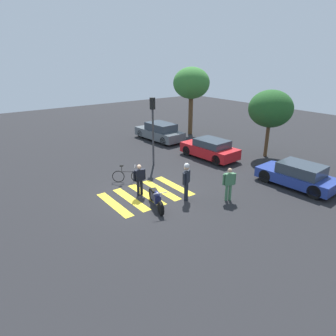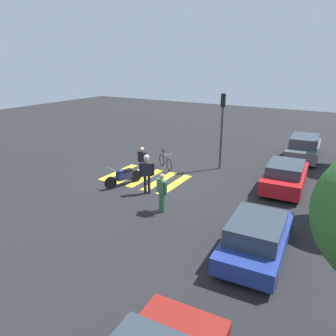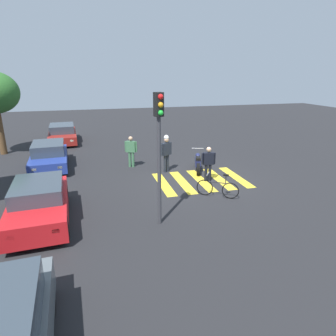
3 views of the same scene
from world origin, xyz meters
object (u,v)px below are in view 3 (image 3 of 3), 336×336
at_px(police_motorcycle, 198,162).
at_px(leaning_bicycle, 218,188).
at_px(pedestrian_bystander, 131,150).
at_px(car_red_convertible, 39,203).
at_px(officer_on_foot, 208,162).
at_px(officer_by_motorcycle, 166,150).
at_px(car_blue_hatchback, 49,156).
at_px(car_maroon_wagon, 62,134).
at_px(traffic_light_pole, 159,140).

bearing_deg(police_motorcycle, leaning_bicycle, 172.85).
xyz_separation_m(leaning_bicycle, pedestrian_bystander, (4.87, 2.76, 0.56)).
bearing_deg(car_red_convertible, officer_on_foot, -73.14).
bearing_deg(leaning_bicycle, police_motorcycle, -7.15).
bearing_deg(officer_by_motorcycle, leaning_bicycle, -162.03).
distance_m(officer_by_motorcycle, pedestrian_bystander, 2.03).
distance_m(leaning_bicycle, car_blue_hatchback, 9.15).
bearing_deg(police_motorcycle, car_red_convertible, 117.41).
distance_m(police_motorcycle, car_red_convertible, 7.90).
height_order(car_maroon_wagon, traffic_light_pole, traffic_light_pole).
xyz_separation_m(leaning_bicycle, car_maroon_wagon, (11.99, 6.69, 0.22)).
relative_size(car_red_convertible, traffic_light_pole, 0.97).
bearing_deg(police_motorcycle, traffic_light_pole, 146.85).
distance_m(police_motorcycle, officer_on_foot, 1.61).
distance_m(officer_on_foot, officer_by_motorcycle, 2.35).
relative_size(officer_by_motorcycle, pedestrian_bystander, 1.14).
height_order(police_motorcycle, car_red_convertible, car_red_convertible).
distance_m(car_maroon_wagon, traffic_light_pole, 14.25).
xyz_separation_m(police_motorcycle, car_blue_hatchback, (2.60, 7.36, 0.18)).
bearing_deg(police_motorcycle, car_maroon_wagon, 39.41).
bearing_deg(car_maroon_wagon, car_blue_hatchback, 177.55).
distance_m(police_motorcycle, car_blue_hatchback, 7.81).
relative_size(officer_on_foot, car_maroon_wagon, 0.37).
xyz_separation_m(leaning_bicycle, traffic_light_pole, (-1.52, 2.76, 2.48)).
distance_m(pedestrian_bystander, car_maroon_wagon, 8.14).
height_order(leaning_bicycle, officer_by_motorcycle, officer_by_motorcycle).
distance_m(car_red_convertible, car_blue_hatchback, 6.25).
distance_m(leaning_bicycle, officer_on_foot, 1.92).
bearing_deg(pedestrian_bystander, police_motorcycle, -115.63).
distance_m(officer_on_foot, pedestrian_bystander, 4.35).
height_order(officer_by_motorcycle, pedestrian_bystander, officer_by_motorcycle).
bearing_deg(pedestrian_bystander, traffic_light_pole, 179.99).
distance_m(officer_on_foot, traffic_light_pole, 4.94).
distance_m(pedestrian_bystander, car_blue_hatchback, 4.34).
xyz_separation_m(pedestrian_bystander, car_blue_hatchback, (1.08, 4.19, -0.31)).
bearing_deg(car_maroon_wagon, leaning_bicycle, -150.86).
bearing_deg(car_red_convertible, officer_by_motorcycle, -54.28).
bearing_deg(car_blue_hatchback, officer_on_foot, -119.63).
bearing_deg(officer_on_foot, police_motorcycle, -3.29).
xyz_separation_m(leaning_bicycle, officer_by_motorcycle, (3.61, 1.17, 0.73)).
bearing_deg(officer_on_foot, car_maroon_wagon, 34.57).
xyz_separation_m(officer_by_motorcycle, car_red_convertible, (-3.90, 5.42, -0.46)).
bearing_deg(car_maroon_wagon, police_motorcycle, -140.59).
height_order(police_motorcycle, pedestrian_bystander, pedestrian_bystander).
xyz_separation_m(officer_on_foot, pedestrian_bystander, (3.06, 3.09, 0.03)).
height_order(officer_by_motorcycle, car_blue_hatchback, officer_by_motorcycle).
relative_size(police_motorcycle, car_maroon_wagon, 0.46).
bearing_deg(officer_on_foot, car_red_convertible, 106.86).
xyz_separation_m(police_motorcycle, car_maroon_wagon, (8.65, 7.11, 0.15)).
height_order(car_blue_hatchback, car_maroon_wagon, car_blue_hatchback).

